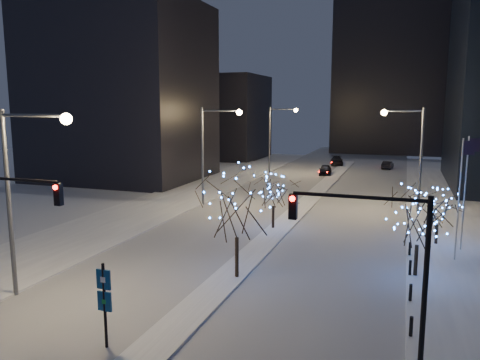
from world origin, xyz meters
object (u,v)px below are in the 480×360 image
at_px(street_lamp_w_far, 276,131).
at_px(traffic_signal_west, 2,221).
at_px(street_lamp_w_near, 23,178).
at_px(holiday_tree_plaza_far, 438,208).
at_px(street_lamp_east, 411,146).
at_px(holiday_tree_plaza_near, 418,220).
at_px(car_mid, 388,165).
at_px(holiday_tree_median_far, 273,191).
at_px(car_near, 325,170).
at_px(traffic_signal_east, 382,252).
at_px(holiday_tree_median_near, 237,205).
at_px(street_lamp_w_mid, 212,143).
at_px(car_far, 337,161).
at_px(wayfinding_sign, 104,296).

height_order(street_lamp_w_far, traffic_signal_west, street_lamp_w_far).
distance_m(street_lamp_w_near, holiday_tree_plaza_far, 27.59).
distance_m(street_lamp_east, holiday_tree_plaza_near, 18.17).
relative_size(street_lamp_east, holiday_tree_plaza_far, 2.34).
xyz_separation_m(car_mid, holiday_tree_plaza_far, (5.03, -43.10, 2.20)).
relative_size(car_mid, holiday_tree_median_far, 0.85).
relative_size(holiday_tree_median_far, holiday_tree_plaza_far, 1.07).
height_order(street_lamp_east, car_near, street_lamp_east).
bearing_deg(street_lamp_w_far, street_lamp_east, -49.15).
bearing_deg(traffic_signal_east, holiday_tree_median_near, 139.18).
xyz_separation_m(car_mid, holiday_tree_median_near, (-6.51, -54.34, 3.86)).
xyz_separation_m(street_lamp_w_mid, car_far, (7.44, 37.82, -5.77)).
bearing_deg(holiday_tree_median_far, holiday_tree_plaza_near, -35.53).
height_order(car_mid, car_far, car_far).
relative_size(car_far, holiday_tree_plaza_near, 0.97).
height_order(traffic_signal_west, car_far, traffic_signal_west).
bearing_deg(car_mid, car_near, 57.50).
distance_m(street_lamp_east, car_near, 26.06).
bearing_deg(car_near, wayfinding_sign, -96.97).
bearing_deg(street_lamp_w_far, holiday_tree_plaza_far, -57.13).
bearing_deg(street_lamp_w_near, holiday_tree_plaza_near, 27.39).
bearing_deg(traffic_signal_east, car_near, 101.43).
height_order(street_lamp_w_far, traffic_signal_east, street_lamp_w_far).
bearing_deg(traffic_signal_east, street_lamp_w_near, 176.79).
bearing_deg(wayfinding_sign, holiday_tree_plaza_near, 48.31).
distance_m(traffic_signal_west, car_near, 53.25).
distance_m(street_lamp_w_mid, car_mid, 39.47).
bearing_deg(car_far, street_lamp_w_far, -129.86).
xyz_separation_m(street_lamp_east, traffic_signal_east, (-1.14, -29.00, -1.69)).
distance_m(holiday_tree_plaza_near, wayfinding_sign, 18.20).
bearing_deg(holiday_tree_median_near, street_lamp_w_near, -146.33).
relative_size(street_lamp_east, holiday_tree_median_far, 2.18).
distance_m(traffic_signal_east, holiday_tree_plaza_far, 18.89).
bearing_deg(car_far, car_near, -99.75).
distance_m(car_mid, holiday_tree_plaza_far, 43.45).
bearing_deg(traffic_signal_west, holiday_tree_median_far, 68.28).
distance_m(street_lamp_w_near, street_lamp_w_mid, 25.00).
bearing_deg(street_lamp_east, holiday_tree_median_near, -113.81).
bearing_deg(holiday_tree_plaza_far, street_lamp_w_mid, 160.40).
xyz_separation_m(car_far, holiday_tree_median_near, (2.00, -56.54, 3.77)).
bearing_deg(car_mid, street_lamp_w_mid, 73.82).
bearing_deg(holiday_tree_plaza_near, street_lamp_w_mid, 142.47).
xyz_separation_m(street_lamp_w_far, street_lamp_east, (19.02, -22.00, -0.05)).
bearing_deg(holiday_tree_median_near, car_mid, 83.17).
relative_size(car_far, holiday_tree_median_far, 1.10).
bearing_deg(street_lamp_w_mid, car_mid, 65.89).
distance_m(traffic_signal_east, car_near, 52.84).
distance_m(street_lamp_w_near, holiday_tree_median_near, 11.51).
distance_m(traffic_signal_east, car_far, 64.80).
relative_size(street_lamp_w_near, traffic_signal_east, 1.43).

